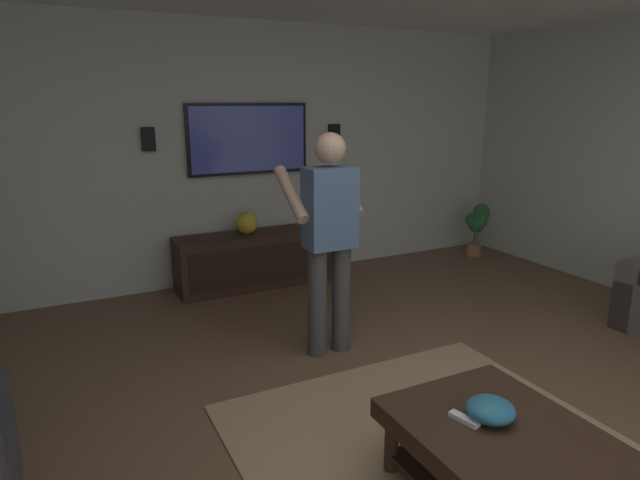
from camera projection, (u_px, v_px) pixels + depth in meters
name	position (u px, v px, depth m)	size (l,w,h in m)	color
ground_plane	(478.00, 458.00, 2.90)	(8.32, 8.32, 0.00)	brown
wall_back_tv	(249.00, 154.00, 5.62)	(0.10, 6.44, 2.62)	#B2B7AD
area_rug	(467.00, 477.00, 2.75)	(2.48, 2.04, 0.01)	#9E8460
coffee_table	(501.00, 449.00, 2.51)	(1.00, 0.80, 0.40)	#332116
media_console	(260.00, 259.00, 5.57)	(0.45, 1.70, 0.55)	#332116
tv	(249.00, 139.00, 5.48)	(0.05, 1.26, 0.71)	black
person_standing	(329.00, 232.00, 3.92)	(0.53, 0.53, 1.64)	#3F3F3F
potted_plant_short	(478.00, 223.00, 6.57)	(0.27, 0.28, 0.64)	#9E6B4C
bowl	(491.00, 410.00, 2.54)	(0.23, 0.23, 0.10)	teal
remote_white	(464.00, 419.00, 2.54)	(0.15, 0.04, 0.02)	white
vase_round	(247.00, 223.00, 5.43)	(0.22, 0.22, 0.22)	gold
wall_speaker_left	(334.00, 134.00, 5.92)	(0.06, 0.12, 0.22)	black
wall_speaker_right	(148.00, 139.00, 5.06)	(0.06, 0.12, 0.22)	black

